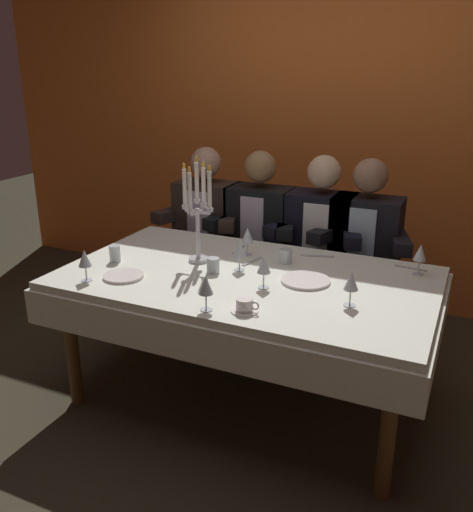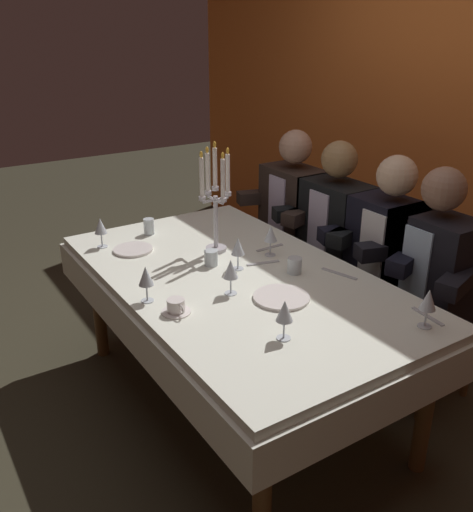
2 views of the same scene
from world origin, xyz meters
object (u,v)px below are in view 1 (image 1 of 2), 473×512
dining_table (247,296)px  candelabra (198,213)px  wine_glass_1 (248,236)px  water_tumbler_0 (286,256)px  wine_glass_0 (351,282)px  wine_glass_2 (206,286)px  dinner_plate_1 (306,280)px  wine_glass_3 (239,249)px  water_tumbler_2 (213,265)px  wine_glass_6 (264,266)px  coffee_cup_0 (245,306)px  wine_glass_5 (420,254)px  seated_diner_3 (366,239)px  seated_diner_0 (207,219)px  water_tumbler_1 (115,253)px  seated_diner_2 (321,233)px  dinner_plate_0 (124,276)px  seated_diner_1 (260,225)px  wine_glass_4 (85,259)px

dining_table → candelabra: 0.52m
wine_glass_1 → water_tumbler_0: bearing=-7.2°
wine_glass_0 → wine_glass_2: same height
dinner_plate_1 → water_tumbler_0: (-0.18, 0.22, 0.03)m
wine_glass_1 → wine_glass_3: (0.06, -0.24, -0.00)m
water_tumbler_2 → wine_glass_1: bearing=80.2°
wine_glass_6 → coffee_cup_0: wine_glass_6 is taller
wine_glass_5 → coffee_cup_0: wine_glass_5 is taller
wine_glass_0 → seated_diner_3: bearing=98.0°
seated_diner_0 → water_tumbler_1: bearing=-92.9°
water_tumbler_2 → coffee_cup_0: size_ratio=0.59×
dinner_plate_1 → seated_diner_2: 0.87m
dinner_plate_0 → seated_diner_3: seated_diner_3 is taller
wine_glass_1 → seated_diner_2: size_ratio=0.13×
wine_glass_5 → water_tumbler_1: wine_glass_5 is taller
dining_table → candelabra: (-0.32, 0.08, 0.39)m
wine_glass_6 → seated_diner_3: size_ratio=0.13×
water_tumbler_1 → seated_diner_3: seated_diner_3 is taller
dinner_plate_0 → water_tumbler_2: water_tumbler_2 is taller
water_tumbler_0 → water_tumbler_1: bearing=-156.9°
seated_diner_1 → coffee_cup_0: bearing=-70.5°
candelabra → wine_glass_5: 1.18m
wine_glass_4 → water_tumbler_1: size_ratio=1.79×
wine_glass_6 → coffee_cup_0: 0.30m
water_tumbler_0 → seated_diner_0: 1.03m
water_tumbler_0 → seated_diner_1: size_ratio=0.06×
wine_glass_2 → wine_glass_3: size_ratio=1.00×
coffee_cup_0 → water_tumbler_2: bearing=132.9°
wine_glass_1 → wine_glass_6: 0.48m
wine_glass_4 → seated_diner_0: (0.01, 1.30, -0.12)m
dinner_plate_1 → water_tumbler_1: size_ratio=2.72×
dining_table → water_tumbler_2: water_tumbler_2 is taller
seated_diner_0 → seated_diner_2: bearing=0.0°
wine_glass_5 → candelabra: bearing=-165.5°
wine_glass_4 → wine_glass_5: size_ratio=1.00×
wine_glass_2 → water_tumbler_2: (-0.18, 0.43, -0.08)m
candelabra → dinner_plate_0: (-0.23, -0.37, -0.27)m
wine_glass_4 → water_tumbler_0: size_ratio=2.09×
seated_diner_2 → seated_diner_3: size_ratio=1.00×
dining_table → wine_glass_3: (-0.06, 0.04, 0.23)m
wine_glass_2 → seated_diner_3: (0.42, 1.36, -0.12)m
coffee_cup_0 → seated_diner_2: size_ratio=0.11×
dining_table → dinner_plate_0: (-0.56, -0.30, 0.13)m
wine_glass_4 → wine_glass_3: bearing=35.7°
wine_glass_2 → seated_diner_3: seated_diner_3 is taller
wine_glass_6 → seated_diner_2: (-0.00, 1.01, -0.12)m
wine_glass_0 → coffee_cup_0: bearing=-148.1°
dining_table → seated_diner_1: 0.94m
water_tumbler_1 → coffee_cup_0: water_tumbler_1 is taller
wine_glass_3 → coffee_cup_0: (0.23, -0.46, -0.09)m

